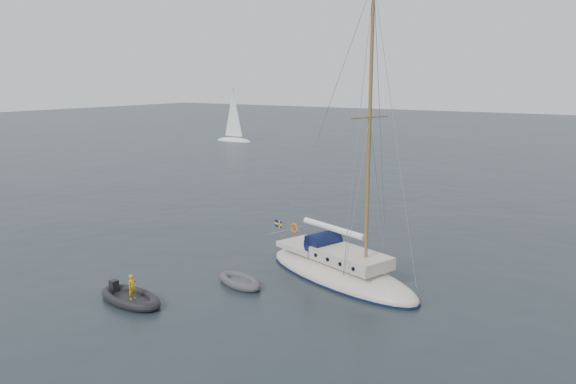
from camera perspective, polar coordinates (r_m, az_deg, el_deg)
The scene contains 5 objects.
ground at distance 27.13m, azimuth 2.08°, elevation -10.21°, with size 300.00×300.00×0.00m, color black.
sailboat at distance 28.67m, azimuth 5.32°, elevation -6.65°, with size 10.46×3.13×14.89m.
dinghy at distance 28.13m, azimuth -4.91°, elevation -9.03°, with size 2.94×1.33×0.42m.
rib at distance 27.00m, azimuth -15.73°, elevation -10.26°, with size 3.80×1.73×1.38m.
distant_yacht_a at distance 90.65m, azimuth -5.57°, elevation 7.56°, with size 6.77×3.61×8.97m.
Camera 1 is at (12.99, -21.60, 10.05)m, focal length 35.00 mm.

